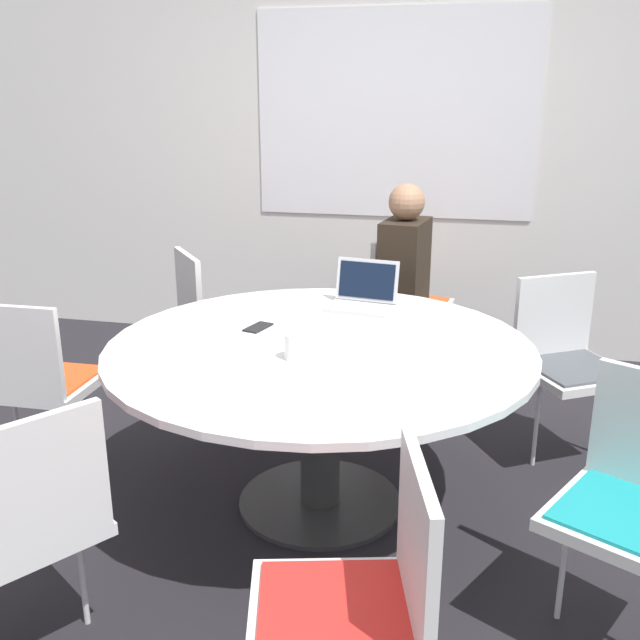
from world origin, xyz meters
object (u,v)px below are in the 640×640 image
at_px(coffee_cup, 295,347).
at_px(chair_3, 22,516).
at_px(chair_1, 213,313).
at_px(chair_4, 362,595).
at_px(chair_6, 567,353).
at_px(person_0, 407,274).
at_px(laptop, 363,296).
at_px(chair_2, 36,374).
at_px(cell_phone, 258,327).
at_px(chair_5, 640,492).
at_px(chair_0, 402,295).

bearing_deg(coffee_cup, chair_3, -123.38).
bearing_deg(chair_1, chair_4, -8.85).
bearing_deg(chair_6, person_0, -66.57).
bearing_deg(chair_4, laptop, -4.84).
distance_m(chair_2, cell_phone, 0.99).
distance_m(chair_4, chair_5, 0.99).
height_order(chair_2, chair_5, same).
bearing_deg(chair_6, chair_4, 39.79).
distance_m(chair_0, cell_phone, 1.49).
bearing_deg(chair_3, cell_phone, 18.35).
height_order(chair_2, coffee_cup, chair_2).
xyz_separation_m(chair_4, cell_phone, (-0.68, 1.32, 0.21)).
bearing_deg(chair_0, cell_phone, -9.80).
bearing_deg(chair_6, chair_3, 15.64).
bearing_deg(person_0, chair_0, -160.93).
distance_m(chair_1, laptop, 1.02).
relative_size(chair_6, person_0, 0.71).
relative_size(chair_2, laptop, 2.63).
bearing_deg(chair_4, chair_3, 68.96).
xyz_separation_m(person_0, cell_phone, (-0.51, -1.15, 0.02)).
relative_size(chair_0, chair_3, 1.00).
bearing_deg(chair_5, cell_phone, 3.37).
xyz_separation_m(chair_2, coffee_cup, (1.19, -0.09, 0.26)).
xyz_separation_m(chair_0, chair_3, (-0.79, -2.61, 0.00)).
height_order(person_0, laptop, person_0).
relative_size(chair_3, cell_phone, 5.66).
bearing_deg(cell_phone, chair_4, -62.77).
height_order(chair_4, chair_5, same).
height_order(chair_0, chair_6, same).
bearing_deg(chair_5, chair_4, 69.60).
xyz_separation_m(chair_0, laptop, (-0.08, -0.99, 0.26)).
bearing_deg(chair_0, coffee_cup, 1.43).
relative_size(chair_4, chair_5, 1.00).
bearing_deg(person_0, chair_3, -11.24).
bearing_deg(laptop, chair_0, 93.92).
distance_m(chair_2, coffee_cup, 1.22).
bearing_deg(laptop, chair_4, -71.95).
height_order(chair_4, laptop, laptop).
bearing_deg(chair_2, person_0, 42.49).
relative_size(chair_2, coffee_cup, 8.72).
bearing_deg(chair_6, chair_0, -74.95).
bearing_deg(chair_0, chair_2, -32.29).
bearing_deg(laptop, person_0, 88.82).
xyz_separation_m(chair_0, cell_phone, (-0.46, -1.40, 0.21)).
bearing_deg(chair_5, chair_6, -57.08).
bearing_deg(chair_4, cell_phone, 12.67).
height_order(chair_1, chair_5, same).
height_order(chair_2, chair_6, same).
bearing_deg(chair_2, chair_6, 18.11).
relative_size(person_0, laptop, 3.70).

